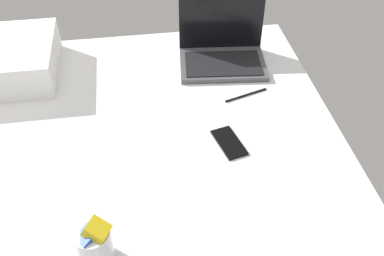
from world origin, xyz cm
name	(u,v)px	position (x,y,z in cm)	size (l,w,h in cm)	color
bed_mattress	(68,177)	(0.00, 0.00, 9.00)	(180.00, 140.00, 18.00)	white
laptop	(222,52)	(59.26, 44.50, 22.41)	(35.19, 26.28, 23.00)	#4C4C51
snack_cup	(93,244)	(10.77, -37.23, 24.15)	(9.75, 9.00, 14.52)	silver
cell_phone	(229,143)	(52.30, -1.66, 18.40)	(6.80, 14.00, 0.80)	black
charger_cable	(246,95)	(63.60, 21.60, 18.30)	(17.00, 0.60, 0.60)	black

